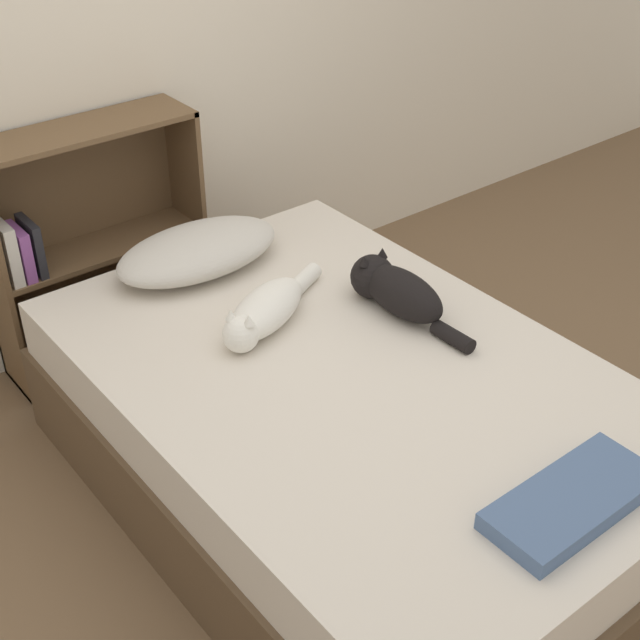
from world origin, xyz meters
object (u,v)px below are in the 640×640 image
at_px(cat_light, 264,311).
at_px(cat_dark, 395,289).
at_px(bed, 350,438).
at_px(bookshelf, 87,243).
at_px(pillow, 198,251).

height_order(cat_light, cat_dark, cat_dark).
height_order(bed, bookshelf, bookshelf).
height_order(pillow, cat_light, same).
distance_m(cat_light, bookshelf, 0.96).
relative_size(cat_light, bookshelf, 0.54).
height_order(pillow, bookshelf, bookshelf).
bearing_deg(cat_dark, pillow, 28.13).
distance_m(bed, cat_light, 0.48).
relative_size(bed, cat_dark, 3.87).
bearing_deg(cat_dark, bed, 115.98).
distance_m(bed, cat_dark, 0.50).
bearing_deg(cat_light, bed, 76.22).
height_order(bed, pillow, pillow).
relative_size(bed, cat_light, 3.88).
distance_m(cat_dark, bookshelf, 1.26).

